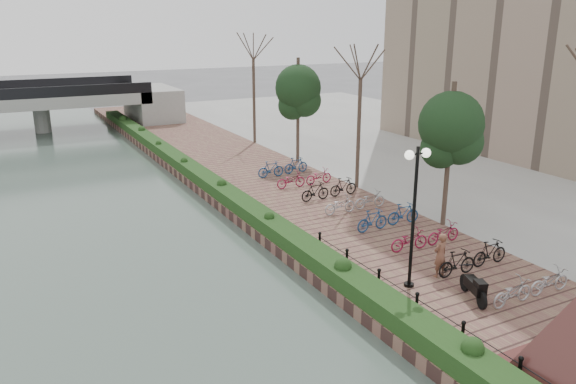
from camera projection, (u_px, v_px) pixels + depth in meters
promenade at (282, 194)px, 31.37m from camera, size 8.00×75.00×0.50m
inland_pavement at (489, 162)px, 38.47m from camera, size 24.00×75.00×0.50m
hedge at (209, 181)px, 31.82m from camera, size 1.10×56.00×0.60m
chain_fence at (438, 319)px, 16.89m from camera, size 0.10×14.10×0.70m
lamppost at (415, 188)px, 18.76m from camera, size 1.02×0.32×5.02m
motorcycle at (474, 286)px, 18.67m from camera, size 1.03×1.68×1.00m
pedestrian at (440, 255)px, 20.31m from camera, size 0.65×0.46×1.67m
bicycle_parking at (373, 210)px, 26.29m from camera, size 2.40×19.89×1.00m
street_trees at (396, 142)px, 28.06m from camera, size 3.20×37.12×6.80m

